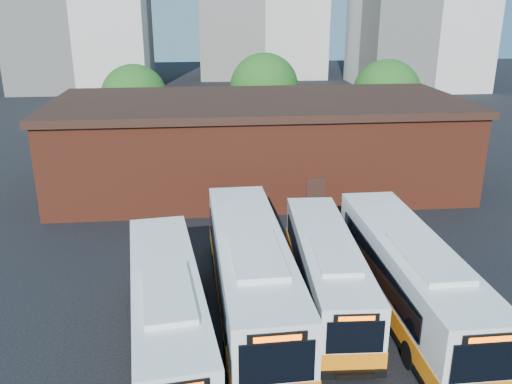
{
  "coord_description": "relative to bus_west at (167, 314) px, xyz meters",
  "views": [
    {
      "loc": [
        -3.97,
        -17.66,
        12.73
      ],
      "look_at": [
        -1.43,
        7.68,
        3.82
      ],
      "focal_mm": 38.0,
      "sensor_mm": 36.0,
      "label": 1
    }
  ],
  "objects": [
    {
      "name": "tree_east",
      "position": [
        18.55,
        30.49,
        3.31
      ],
      "size": [
        6.24,
        6.24,
        7.96
      ],
      "color": "#382314",
      "rests_on": "ground"
    },
    {
      "name": "ground",
      "position": [
        5.55,
        -0.51,
        -1.52
      ],
      "size": [
        220.0,
        220.0,
        0.0
      ],
      "primitive_type": "plane",
      "color": "black"
    },
    {
      "name": "bus_east",
      "position": [
        10.08,
        1.48,
        0.11
      ],
      "size": [
        2.85,
        13.19,
        3.58
      ],
      "rotation": [
        0.0,
        0.0,
        0.01
      ],
      "color": "white",
      "rests_on": "ground"
    },
    {
      "name": "depot_building",
      "position": [
        5.55,
        19.49,
        1.74
      ],
      "size": [
        28.6,
        12.6,
        6.4
      ],
      "color": "maroon",
      "rests_on": "ground"
    },
    {
      "name": "transit_worker",
      "position": [
        7.43,
        -2.1,
        -0.61
      ],
      "size": [
        0.6,
        0.76,
        1.83
      ],
      "primitive_type": "imported",
      "rotation": [
        0.0,
        0.0,
        1.3
      ],
      "color": "#121533",
      "rests_on": "ground"
    },
    {
      "name": "tree_west",
      "position": [
        -4.45,
        31.49,
        3.12
      ],
      "size": [
        6.0,
        6.0,
        7.65
      ],
      "color": "#382314",
      "rests_on": "ground"
    },
    {
      "name": "bus_midwest",
      "position": [
        3.41,
        2.26,
        0.18
      ],
      "size": [
        3.27,
        13.87,
        3.75
      ],
      "rotation": [
        0.0,
        0.0,
        0.03
      ],
      "color": "white",
      "rests_on": "ground"
    },
    {
      "name": "bus_west",
      "position": [
        0.0,
        0.0,
        0.0
      ],
      "size": [
        3.96,
        12.46,
        3.35
      ],
      "rotation": [
        0.0,
        0.0,
        0.12
      ],
      "color": "white",
      "rests_on": "ground"
    },
    {
      "name": "tree_mid",
      "position": [
        7.55,
        33.49,
        3.56
      ],
      "size": [
        6.56,
        6.56,
        8.36
      ],
      "color": "#382314",
      "rests_on": "ground"
    },
    {
      "name": "bus_mideast",
      "position": [
        6.82,
        2.82,
        -0.08
      ],
      "size": [
        2.97,
        11.71,
        3.16
      ],
      "rotation": [
        0.0,
        0.0,
        -0.05
      ],
      "color": "white",
      "rests_on": "ground"
    }
  ]
}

